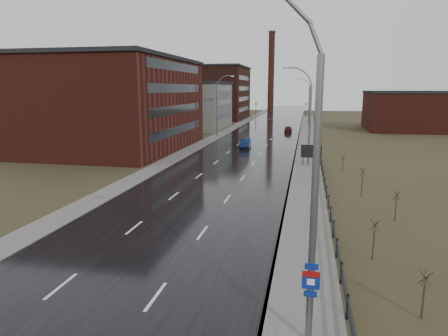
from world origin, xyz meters
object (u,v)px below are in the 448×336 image
at_px(streetlight_main, 305,179).
at_px(car_near, 245,144).
at_px(billboard, 311,152).
at_px(car_far, 288,129).

height_order(streetlight_main, car_near, streetlight_main).
relative_size(billboard, car_far, 0.68).
distance_m(car_near, car_far, 24.92).
xyz_separation_m(billboard, car_far, (-4.36, 37.17, -1.09)).
bearing_deg(car_far, car_near, 77.17).
distance_m(streetlight_main, car_far, 71.36).
bearing_deg(car_near, car_far, 74.44).
distance_m(billboard, car_far, 37.44).
bearing_deg(car_near, streetlight_main, -82.26).
height_order(streetlight_main, billboard, streetlight_main).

